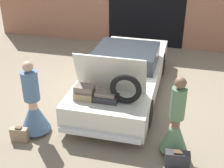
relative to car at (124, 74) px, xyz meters
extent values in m
plane|color=#7F705B|center=(0.00, 0.01, -0.56)|extent=(40.00, 40.00, 0.00)
cube|color=#9E664C|center=(0.00, 3.87, 0.84)|extent=(12.00, 0.12, 2.80)
cube|color=black|center=(0.00, 3.80, 0.54)|extent=(2.80, 0.02, 2.20)
cube|color=silver|center=(0.00, 0.01, -0.09)|extent=(1.88, 4.72, 0.59)
cube|color=#1E2328|center=(0.00, 0.29, 0.42)|extent=(1.66, 1.51, 0.43)
cylinder|color=black|center=(-0.87, 1.47, -0.23)|extent=(0.18, 0.66, 0.66)
cylinder|color=black|center=(0.87, 1.47, -0.23)|extent=(0.18, 0.66, 0.66)
cylinder|color=black|center=(-0.87, -1.40, -0.23)|extent=(0.18, 0.66, 0.66)
cylinder|color=black|center=(0.87, -1.40, -0.23)|extent=(0.18, 0.66, 0.66)
cube|color=silver|center=(0.00, -2.39, -0.28)|extent=(1.79, 0.10, 0.12)
cube|color=silver|center=(0.00, -1.44, 0.68)|extent=(1.60, 0.33, 0.95)
cube|color=#9E8460|center=(-0.49, -1.79, 0.29)|extent=(0.42, 0.38, 0.16)
cube|color=#75665B|center=(-0.02, -1.79, 0.32)|extent=(0.44, 0.28, 0.22)
cube|color=#75665B|center=(-0.49, -1.79, 0.44)|extent=(0.41, 0.29, 0.14)
cube|color=#2D2D33|center=(0.00, -1.79, 0.27)|extent=(0.52, 0.35, 0.14)
torus|color=black|center=(0.42, -1.79, 0.55)|extent=(0.68, 0.12, 0.68)
cylinder|color=tan|center=(-1.53, -2.24, -0.15)|extent=(0.19, 0.19, 0.84)
cone|color=slate|center=(-1.53, -2.24, -0.10)|extent=(0.66, 0.66, 0.75)
cylinder|color=slate|center=(-1.53, -2.24, 0.60)|extent=(0.35, 0.35, 0.66)
sphere|color=tan|center=(-1.53, -2.24, 1.05)|extent=(0.23, 0.23, 0.23)
cylinder|color=brown|center=(1.53, -2.19, -0.15)|extent=(0.16, 0.16, 0.83)
cone|color=#567A56|center=(1.53, -2.19, -0.11)|extent=(0.56, 0.56, 0.75)
cylinder|color=#567A56|center=(1.53, -2.19, 0.60)|extent=(0.30, 0.30, 0.66)
sphere|color=brown|center=(1.53, -2.19, 1.04)|extent=(0.23, 0.23, 0.23)
cube|color=#8C7259|center=(-1.71, -2.65, -0.40)|extent=(0.38, 0.18, 0.32)
cube|color=#4C3823|center=(-1.71, -2.65, -0.22)|extent=(0.14, 0.10, 0.02)
cube|color=#2D2D33|center=(1.63, -2.59, -0.40)|extent=(0.49, 0.23, 0.32)
cube|color=#4C3823|center=(1.63, -2.59, -0.23)|extent=(0.18, 0.12, 0.02)
camera|label=1|loc=(1.55, -7.41, 3.68)|focal=50.00mm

